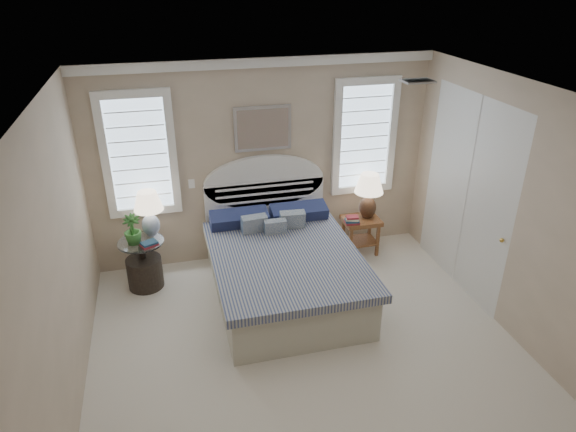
# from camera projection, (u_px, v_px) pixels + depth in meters

# --- Properties ---
(floor) EXTENTS (4.50, 5.00, 0.01)m
(floor) POSITION_uv_depth(u_px,v_px,m) (317.00, 372.00, 5.17)
(floor) COLOR beige
(floor) RESTS_ON ground
(ceiling) EXTENTS (4.50, 5.00, 0.01)m
(ceiling) POSITION_uv_depth(u_px,v_px,m) (326.00, 107.00, 3.98)
(ceiling) COLOR white
(ceiling) RESTS_ON wall_back
(wall_back) EXTENTS (4.50, 0.02, 2.70)m
(wall_back) POSITION_uv_depth(u_px,v_px,m) (263.00, 162.00, 6.75)
(wall_back) COLOR tan
(wall_back) RESTS_ON floor
(wall_left) EXTENTS (0.02, 5.00, 2.70)m
(wall_left) POSITION_uv_depth(u_px,v_px,m) (51.00, 292.00, 4.07)
(wall_left) COLOR tan
(wall_left) RESTS_ON floor
(wall_right) EXTENTS (0.02, 5.00, 2.70)m
(wall_right) POSITION_uv_depth(u_px,v_px,m) (537.00, 228.00, 5.08)
(wall_right) COLOR tan
(wall_right) RESTS_ON floor
(crown_molding) EXTENTS (4.50, 0.08, 0.12)m
(crown_molding) POSITION_uv_depth(u_px,v_px,m) (261.00, 62.00, 6.15)
(crown_molding) COLOR white
(crown_molding) RESTS_ON wall_back
(hvac_vent) EXTENTS (0.30, 0.20, 0.02)m
(hvac_vent) POSITION_uv_depth(u_px,v_px,m) (418.00, 81.00, 4.95)
(hvac_vent) COLOR #B2B2B2
(hvac_vent) RESTS_ON ceiling
(switch_plate) EXTENTS (0.08, 0.01, 0.12)m
(switch_plate) POSITION_uv_depth(u_px,v_px,m) (192.00, 184.00, 6.61)
(switch_plate) COLOR white
(switch_plate) RESTS_ON wall_back
(window_left) EXTENTS (0.90, 0.06, 1.60)m
(window_left) POSITION_uv_depth(u_px,v_px,m) (139.00, 155.00, 6.28)
(window_left) COLOR #ACC4DA
(window_left) RESTS_ON wall_back
(window_right) EXTENTS (0.90, 0.06, 1.60)m
(window_right) POSITION_uv_depth(u_px,v_px,m) (364.00, 137.00, 6.93)
(window_right) COLOR #ACC4DA
(window_right) RESTS_ON wall_back
(painting) EXTENTS (0.74, 0.04, 0.58)m
(painting) POSITION_uv_depth(u_px,v_px,m) (263.00, 129.00, 6.51)
(painting) COLOR silver
(painting) RESTS_ON wall_back
(closet_door) EXTENTS (0.02, 1.80, 2.40)m
(closet_door) POSITION_uv_depth(u_px,v_px,m) (466.00, 194.00, 6.18)
(closet_door) COLOR silver
(closet_door) RESTS_ON floor
(bed) EXTENTS (1.72, 2.28, 1.47)m
(bed) POSITION_uv_depth(u_px,v_px,m) (282.00, 265.00, 6.27)
(bed) COLOR beige
(bed) RESTS_ON floor
(side_table_left) EXTENTS (0.56, 0.56, 0.63)m
(side_table_left) POSITION_uv_depth(u_px,v_px,m) (143.00, 258.00, 6.42)
(side_table_left) COLOR black
(side_table_left) RESTS_ON floor
(nightstand_right) EXTENTS (0.50, 0.40, 0.53)m
(nightstand_right) POSITION_uv_depth(u_px,v_px,m) (361.00, 228.00, 7.16)
(nightstand_right) COLOR brown
(nightstand_right) RESTS_ON floor
(floor_pot) EXTENTS (0.45, 0.45, 0.40)m
(floor_pot) POSITION_uv_depth(u_px,v_px,m) (145.00, 272.00, 6.47)
(floor_pot) COLOR black
(floor_pot) RESTS_ON floor
(lamp_left) EXTENTS (0.39, 0.39, 0.59)m
(lamp_left) POSITION_uv_depth(u_px,v_px,m) (149.00, 208.00, 6.31)
(lamp_left) COLOR silver
(lamp_left) RESTS_ON side_table_left
(lamp_right) EXTENTS (0.45, 0.45, 0.64)m
(lamp_right) POSITION_uv_depth(u_px,v_px,m) (369.00, 191.00, 6.98)
(lamp_right) COLOR black
(lamp_right) RESTS_ON nightstand_right
(potted_plant) EXTENTS (0.22, 0.22, 0.38)m
(potted_plant) POSITION_uv_depth(u_px,v_px,m) (132.00, 230.00, 6.18)
(potted_plant) COLOR #356B2A
(potted_plant) RESTS_ON side_table_left
(books_left) EXTENTS (0.23, 0.21, 0.05)m
(books_left) POSITION_uv_depth(u_px,v_px,m) (149.00, 244.00, 6.20)
(books_left) COLOR maroon
(books_left) RESTS_ON side_table_left
(books_right) EXTENTS (0.22, 0.18, 0.11)m
(books_right) POSITION_uv_depth(u_px,v_px,m) (352.00, 220.00, 6.95)
(books_right) COLOR maroon
(books_right) RESTS_ON nightstand_right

